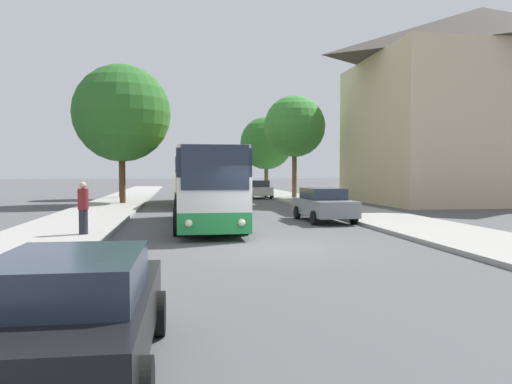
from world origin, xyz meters
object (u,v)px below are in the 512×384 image
(pedestrian_waiting_far, at_px, (83,208))
(tree_left_near, at_px, (121,134))
(bus_middle, at_px, (197,179))
(parked_car_right_near, at_px, (324,204))
(parked_car_left_curb, at_px, (73,311))
(tree_right_mid, at_px, (295,127))
(tree_right_near, at_px, (266,143))
(tree_left_far, at_px, (122,114))
(bus_front, at_px, (206,186))
(parked_car_right_far, at_px, (259,189))

(pedestrian_waiting_far, relative_size, tree_left_near, 0.24)
(bus_middle, xyz_separation_m, parked_car_right_near, (5.31, -13.14, -0.97))
(parked_car_left_curb, relative_size, pedestrian_waiting_far, 2.26)
(bus_middle, xyz_separation_m, tree_right_mid, (8.35, 5.74, 4.31))
(tree_right_near, relative_size, tree_right_mid, 0.90)
(tree_left_near, height_order, tree_left_far, tree_left_far)
(bus_front, distance_m, tree_right_mid, 22.28)
(parked_car_right_far, height_order, tree_right_near, tree_right_near)
(bus_front, xyz_separation_m, bus_middle, (0.15, 14.38, 0.07))
(parked_car_right_far, bearing_deg, tree_left_near, -4.72)
(parked_car_left_curb, height_order, parked_car_right_far, parked_car_right_far)
(parked_car_left_curb, distance_m, tree_left_far, 30.12)
(parked_car_right_near, relative_size, parked_car_right_far, 1.14)
(bus_front, distance_m, parked_car_right_far, 22.06)
(bus_middle, bearing_deg, tree_left_near, 130.58)
(parked_car_right_near, bearing_deg, parked_car_right_far, -92.66)
(bus_front, height_order, tree_left_near, tree_left_near)
(parked_car_right_near, relative_size, tree_right_near, 0.59)
(tree_left_near, bearing_deg, tree_left_far, -83.11)
(tree_left_near, height_order, tree_right_mid, tree_right_mid)
(parked_car_right_near, height_order, pedestrian_waiting_far, pedestrian_waiting_far)
(tree_left_far, distance_m, tree_right_mid, 14.67)
(pedestrian_waiting_far, xyz_separation_m, tree_right_mid, (12.89, 23.32, 5.02))
(tree_right_mid, bearing_deg, parked_car_right_far, 157.51)
(parked_car_right_far, height_order, tree_left_far, tree_left_far)
(tree_left_far, bearing_deg, bus_front, -70.85)
(bus_front, relative_size, tree_right_near, 1.33)
(bus_front, xyz_separation_m, tree_right_mid, (8.50, 20.12, 4.38))
(parked_car_right_far, bearing_deg, tree_left_far, 32.11)
(bus_front, xyz_separation_m, parked_car_left_curb, (-2.32, -15.17, -0.97))
(tree_right_near, height_order, tree_right_mid, tree_right_mid)
(tree_right_near, xyz_separation_m, tree_right_mid, (0.90, -8.58, 0.93))
(parked_car_right_near, bearing_deg, bus_front, 10.77)
(tree_left_far, relative_size, tree_right_near, 1.23)
(bus_middle, height_order, tree_left_far, tree_left_far)
(bus_middle, bearing_deg, parked_car_right_far, 53.55)
(bus_front, relative_size, tree_left_far, 1.08)
(parked_car_right_far, distance_m, tree_left_far, 13.86)
(bus_middle, height_order, tree_right_mid, tree_right_mid)
(tree_right_mid, bearing_deg, bus_front, -112.90)
(bus_middle, xyz_separation_m, parked_car_left_curb, (-2.47, -29.55, -1.03))
(pedestrian_waiting_far, relative_size, tree_left_far, 0.19)
(tree_left_near, bearing_deg, parked_car_right_far, -3.58)
(parked_car_right_far, bearing_deg, bus_middle, 50.23)
(parked_car_right_near, relative_size, tree_left_near, 0.61)
(tree_left_far, height_order, tree_right_mid, tree_left_far)
(parked_car_left_curb, distance_m, parked_car_right_far, 37.33)
(bus_front, distance_m, pedestrian_waiting_far, 5.47)
(bus_front, height_order, parked_car_right_near, bus_front)
(pedestrian_waiting_far, bearing_deg, bus_middle, 78.96)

